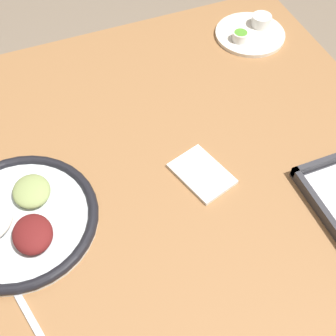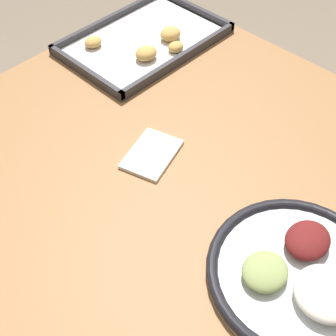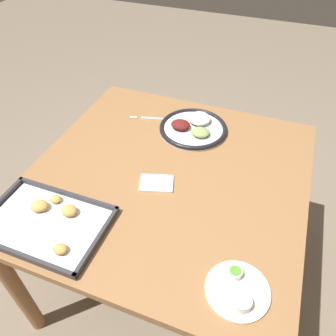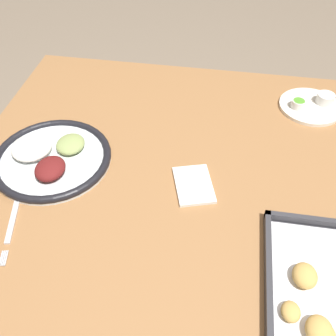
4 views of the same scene
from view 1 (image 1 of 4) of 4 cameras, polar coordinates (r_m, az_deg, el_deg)
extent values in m
plane|color=#7A6B59|center=(1.57, 0.03, -16.57)|extent=(8.00, 8.00, 0.00)
cube|color=olive|center=(0.95, 0.05, -1.74)|extent=(1.03, 1.04, 0.03)
cylinder|color=olive|center=(1.64, 9.35, 8.36)|extent=(0.06, 0.06, 0.68)
cylinder|color=silver|center=(0.92, -17.64, -6.12)|extent=(0.29, 0.29, 0.01)
torus|color=black|center=(0.92, -17.73, -5.92)|extent=(0.30, 0.30, 0.02)
ellipsoid|color=maroon|center=(0.87, -16.17, -7.75)|extent=(0.08, 0.07, 0.03)
ellipsoid|color=#8C9E5B|center=(0.93, -16.30, -2.72)|extent=(0.08, 0.07, 0.03)
cube|color=silver|center=(0.84, -16.67, -16.67)|extent=(0.15, 0.05, 0.00)
cylinder|color=white|center=(1.28, 9.96, 15.76)|extent=(0.18, 0.18, 0.01)
cylinder|color=silver|center=(1.30, 11.31, 17.21)|extent=(0.05, 0.05, 0.03)
cylinder|color=#C67F23|center=(1.29, 11.39, 17.62)|extent=(0.04, 0.04, 0.01)
cylinder|color=silver|center=(1.24, 8.80, 15.58)|extent=(0.04, 0.04, 0.02)
cylinder|color=#51992D|center=(1.24, 8.86, 15.92)|extent=(0.03, 0.03, 0.01)
cube|color=white|center=(0.95, 4.15, -0.69)|extent=(0.14, 0.12, 0.01)
camera|label=2|loc=(0.96, -44.85, 37.98)|focal=50.00mm
camera|label=3|loc=(1.34, 46.67, 47.59)|focal=35.00mm
camera|label=4|loc=(0.35, 82.30, -7.82)|focal=42.00mm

